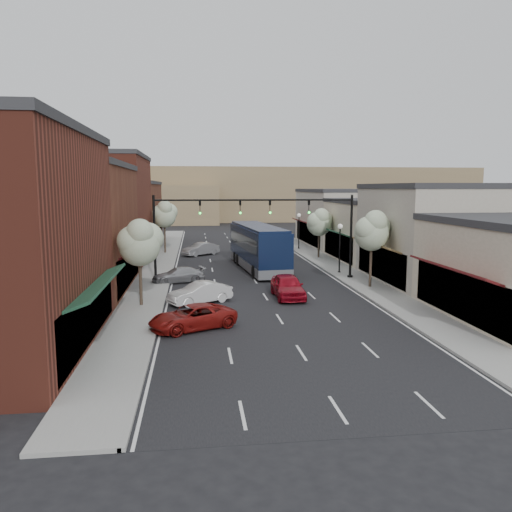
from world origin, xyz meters
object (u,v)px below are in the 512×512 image
object	(u,v)px
parked_car_a	(192,317)
parked_car_b	(200,293)
coach_bus	(258,247)
parked_car_e	(201,249)
red_hatchback	(288,286)
signal_mast_right	(323,224)
tree_left_near	(140,242)
tree_right_far	(320,222)
parked_car_c	(178,275)
signal_mast_left	(185,225)
lamp_post_far	(299,225)
tree_right_near	(373,230)
lamp_post_near	(340,240)
tree_left_far	(165,214)

from	to	relation	value
parked_car_a	parked_car_b	distance (m)	6.06
coach_bus	parked_car_e	distance (m)	11.62
red_hatchback	parked_car_b	size ratio (longest dim) A/B	1.13
signal_mast_right	tree_left_near	distance (m)	16.05
tree_right_far	parked_car_c	world-z (taller)	tree_right_far
signal_mast_left	tree_right_far	distance (m)	18.39
lamp_post_far	red_hatchback	size ratio (longest dim) A/B	0.92
tree_right_near	lamp_post_near	world-z (taller)	tree_right_near
signal_mast_left	parked_car_a	xyz separation A→B (m)	(0.60, -13.45, -3.96)
tree_left_far	red_hatchback	xyz separation A→B (m)	(9.75, -24.40, -3.79)
red_hatchback	parked_car_c	size ratio (longest dim) A/B	1.13
lamp_post_far	coach_bus	distance (m)	15.76
parked_car_c	parked_car_e	distance (m)	16.18
lamp_post_near	coach_bus	world-z (taller)	lamp_post_near
coach_bus	tree_right_near	bearing A→B (deg)	-58.77
lamp_post_far	parked_car_b	size ratio (longest dim) A/B	1.05
lamp_post_near	red_hatchback	size ratio (longest dim) A/B	0.92
tree_left_near	lamp_post_far	distance (m)	32.35
tree_right_near	parked_car_a	xyz separation A→B (m)	(-13.36, -9.39, -3.79)
tree_left_far	lamp_post_far	xyz separation A→B (m)	(16.05, 2.06, -1.60)
tree_right_far	lamp_post_near	distance (m)	9.51
coach_bus	lamp_post_far	bearing A→B (deg)	58.67
tree_left_near	parked_car_c	distance (m)	9.12
coach_bus	signal_mast_left	bearing A→B (deg)	-143.95
parked_car_a	parked_car_b	bearing A→B (deg)	150.16
tree_left_far	red_hatchback	world-z (taller)	tree_left_far
tree_left_far	lamp_post_far	distance (m)	16.26
parked_car_b	parked_car_e	bearing A→B (deg)	151.36
lamp_post_far	parked_car_a	distance (m)	35.90
tree_right_far	parked_car_c	size ratio (longest dim) A/B	1.28
signal_mast_left	tree_left_near	distance (m)	8.48
parked_car_a	tree_right_far	bearing A→B (deg)	126.84
signal_mast_left	coach_bus	world-z (taller)	signal_mast_left
lamp_post_near	tree_left_far	bearing A→B (deg)	136.11
tree_left_near	coach_bus	bearing A→B (deg)	56.46
signal_mast_right	parked_car_a	world-z (taller)	signal_mast_right
signal_mast_right	parked_car_b	distance (m)	13.17
tree_right_near	parked_car_e	distance (m)	24.08
parked_car_c	parked_car_e	xyz separation A→B (m)	(1.96, 16.07, 0.10)
signal_mast_right	parked_car_e	bearing A→B (deg)	121.43
tree_right_far	lamp_post_near	world-z (taller)	tree_right_far
signal_mast_left	tree_left_far	world-z (taller)	signal_mast_left
coach_bus	parked_car_a	bearing A→B (deg)	-112.75
signal_mast_left	parked_car_c	distance (m)	4.05
tree_left_far	coach_bus	world-z (taller)	tree_left_far
tree_right_near	red_hatchback	size ratio (longest dim) A/B	1.24
signal_mast_right	lamp_post_far	xyz separation A→B (m)	(2.18, 20.00, -1.62)
coach_bus	signal_mast_right	bearing A→B (deg)	-56.89
parked_car_a	parked_car_e	distance (m)	29.59
parked_car_b	parked_car_c	distance (m)	7.65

